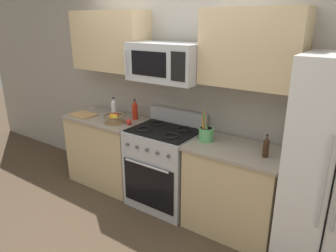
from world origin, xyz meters
TOP-DOWN VIEW (x-y plane):
  - ground_plane at (0.00, 0.00)m, footprint 16.00×16.00m
  - wall_back at (0.00, 0.99)m, footprint 8.00×0.10m
  - counter_left at (-0.91, 0.62)m, footprint 1.04×0.61m
  - range_oven at (-0.00, 0.62)m, footprint 0.76×0.65m
  - counter_right at (0.86, 0.62)m, footprint 0.94×0.61m
  - microwave at (-0.00, 0.64)m, footprint 0.79×0.44m
  - upper_cabinets_left at (-0.91, 0.77)m, footprint 1.03×0.34m
  - upper_cabinets_right at (0.87, 0.77)m, footprint 0.93×0.34m
  - utensil_crock at (0.52, 0.62)m, footprint 0.15×0.15m
  - fruit_basket at (-0.66, 0.52)m, footprint 0.27×0.27m
  - apple_loose at (-0.47, 0.56)m, footprint 0.07×0.07m
  - cutting_board at (-1.21, 0.51)m, footprint 0.34×0.25m
  - bottle_soy at (1.14, 0.58)m, footprint 0.06×0.06m
  - bottle_hot_sauce at (-0.55, 0.77)m, footprint 0.07×0.07m
  - bottle_vinegar at (-0.86, 0.72)m, footprint 0.07×0.07m

SIDE VIEW (x-z plane):
  - ground_plane at x=0.00m, z-range 0.00..0.00m
  - counter_left at x=-0.91m, z-range 0.00..0.91m
  - counter_right at x=0.86m, z-range 0.00..0.91m
  - range_oven at x=0.00m, z-range -0.07..1.02m
  - cutting_board at x=-1.21m, z-range 0.91..0.93m
  - apple_loose at x=-0.47m, z-range 0.91..0.98m
  - fruit_basket at x=-0.66m, z-range 0.91..1.02m
  - utensil_crock at x=0.52m, z-range 0.82..1.16m
  - bottle_soy at x=1.14m, z-range 0.90..1.11m
  - bottle_vinegar at x=-0.86m, z-range 0.90..1.14m
  - bottle_hot_sauce at x=-0.55m, z-range 0.90..1.15m
  - wall_back at x=0.00m, z-range 0.00..2.60m
  - microwave at x=0.00m, z-range 1.47..1.86m
  - upper_cabinets_left at x=-0.91m, z-range 1.49..2.19m
  - upper_cabinets_right at x=0.87m, z-range 1.49..2.19m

